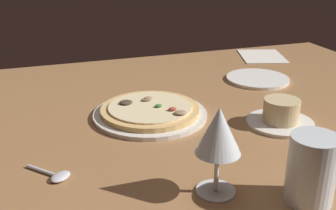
{
  "coord_description": "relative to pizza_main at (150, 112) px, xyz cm",
  "views": [
    {
      "loc": [
        32.01,
        81.71,
        42.67
      ],
      "look_at": [
        3.9,
        -1.7,
        7.0
      ],
      "focal_mm": 43.51,
      "sensor_mm": 36.0,
      "label": 1
    }
  ],
  "objects": [
    {
      "name": "dining_table",
      "position": [
        -7.79,
        3.39,
        -3.18
      ],
      "size": [
        150.0,
        110.0,
        4.0
      ],
      "primitive_type": "cube",
      "color": "#996B42",
      "rests_on": "ground"
    },
    {
      "name": "pizza_main",
      "position": [
        0.0,
        0.0,
        0.0
      ],
      "size": [
        26.89,
        26.89,
        3.39
      ],
      "color": "silver",
      "rests_on": "dining_table"
    },
    {
      "name": "ramekin_on_saucer",
      "position": [
        -26.55,
        13.83,
        1.18
      ],
      "size": [
        15.1,
        15.1,
        6.03
      ],
      "color": "silver",
      "rests_on": "dining_table"
    },
    {
      "name": "wine_glass_far",
      "position": [
        -1.46,
        33.57,
        9.52
      ],
      "size": [
        7.41,
        7.41,
        15.14
      ],
      "color": "silver",
      "rests_on": "dining_table"
    },
    {
      "name": "water_glass",
      "position": [
        -14.47,
        40.27,
        3.65
      ],
      "size": [
        7.67,
        7.67,
        11.31
      ],
      "color": "silver",
      "rests_on": "dining_table"
    },
    {
      "name": "side_plate",
      "position": [
        -37.86,
        -15.48,
        -0.73
      ],
      "size": [
        18.49,
        18.49,
        0.9
      ],
      "primitive_type": "cylinder",
      "color": "white",
      "rests_on": "dining_table"
    },
    {
      "name": "paper_menu",
      "position": [
        -52.93,
        -38.32,
        -1.03
      ],
      "size": [
        19.53,
        22.03,
        0.3
      ],
      "primitive_type": "cube",
      "rotation": [
        0.0,
        0.0,
        -0.3
      ],
      "color": "silver",
      "rests_on": "dining_table"
    },
    {
      "name": "spoon",
      "position": [
        23.21,
        20.59,
        -0.72
      ],
      "size": [
        8.0,
        8.45,
        1.0
      ],
      "color": "silver",
      "rests_on": "dining_table"
    }
  ]
}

